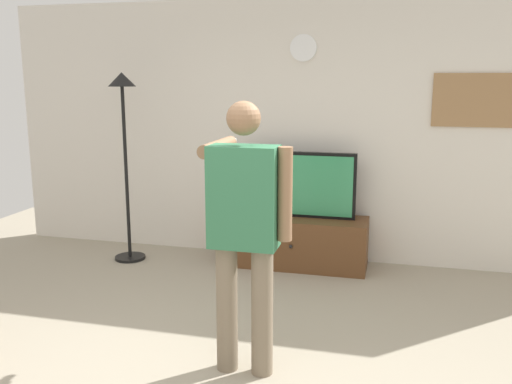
{
  "coord_description": "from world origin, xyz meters",
  "views": [
    {
      "loc": [
        1.04,
        -2.79,
        1.9
      ],
      "look_at": [
        0.03,
        1.2,
        1.05
      ],
      "focal_mm": 38.84,
      "sensor_mm": 36.0,
      "label": 1
    }
  ],
  "objects_px": {
    "wall_clock": "(303,48)",
    "person_standing_nearer_lamp": "(244,223)",
    "television": "(297,184)",
    "floor_lamp": "(124,128)",
    "tv_stand": "(295,241)",
    "framed_picture": "(473,100)"
  },
  "relations": [
    {
      "from": "wall_clock",
      "to": "person_standing_nearer_lamp",
      "type": "distance_m",
      "value": 2.71
    },
    {
      "from": "television",
      "to": "floor_lamp",
      "type": "relative_size",
      "value": 0.61
    },
    {
      "from": "television",
      "to": "person_standing_nearer_lamp",
      "type": "bearing_deg",
      "value": -88.56
    },
    {
      "from": "tv_stand",
      "to": "television",
      "type": "xyz_separation_m",
      "value": [
        -0.0,
        0.05,
        0.59
      ]
    },
    {
      "from": "television",
      "to": "framed_picture",
      "type": "height_order",
      "value": "framed_picture"
    },
    {
      "from": "wall_clock",
      "to": "framed_picture",
      "type": "relative_size",
      "value": 0.36
    },
    {
      "from": "television",
      "to": "framed_picture",
      "type": "relative_size",
      "value": 1.57
    },
    {
      "from": "tv_stand",
      "to": "wall_clock",
      "type": "xyz_separation_m",
      "value": [
        -0.0,
        0.29,
        1.94
      ]
    },
    {
      "from": "wall_clock",
      "to": "floor_lamp",
      "type": "relative_size",
      "value": 0.14
    },
    {
      "from": "framed_picture",
      "to": "floor_lamp",
      "type": "relative_size",
      "value": 0.38
    },
    {
      "from": "television",
      "to": "wall_clock",
      "type": "height_order",
      "value": "wall_clock"
    },
    {
      "from": "wall_clock",
      "to": "framed_picture",
      "type": "height_order",
      "value": "wall_clock"
    },
    {
      "from": "television",
      "to": "floor_lamp",
      "type": "xyz_separation_m",
      "value": [
        -1.75,
        -0.28,
        0.56
      ]
    },
    {
      "from": "wall_clock",
      "to": "television",
      "type": "bearing_deg",
      "value": -90.0
    },
    {
      "from": "television",
      "to": "framed_picture",
      "type": "bearing_deg",
      "value": 8.59
    },
    {
      "from": "wall_clock",
      "to": "person_standing_nearer_lamp",
      "type": "relative_size",
      "value": 0.15
    },
    {
      "from": "wall_clock",
      "to": "floor_lamp",
      "type": "height_order",
      "value": "wall_clock"
    },
    {
      "from": "framed_picture",
      "to": "wall_clock",
      "type": "bearing_deg",
      "value": -179.83
    },
    {
      "from": "tv_stand",
      "to": "floor_lamp",
      "type": "relative_size",
      "value": 0.74
    },
    {
      "from": "tv_stand",
      "to": "television",
      "type": "relative_size",
      "value": 1.22
    },
    {
      "from": "tv_stand",
      "to": "framed_picture",
      "type": "distance_m",
      "value": 2.2
    },
    {
      "from": "floor_lamp",
      "to": "wall_clock",
      "type": "bearing_deg",
      "value": 16.63
    }
  ]
}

